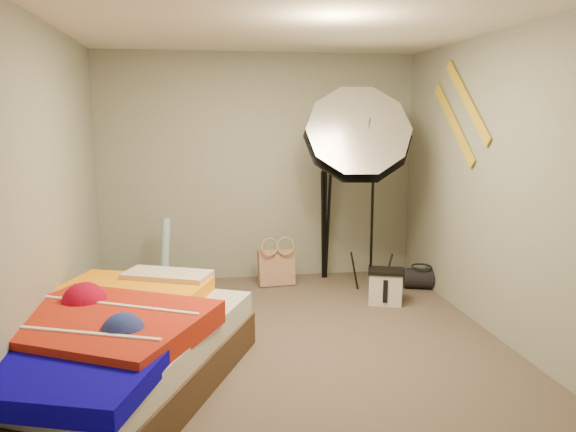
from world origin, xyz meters
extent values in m
plane|color=brown|center=(0.00, 0.00, 0.00)|extent=(4.00, 4.00, 0.00)
plane|color=silver|center=(0.00, 0.00, 2.50)|extent=(4.00, 4.00, 0.00)
plane|color=gray|center=(0.00, 2.00, 1.25)|extent=(3.50, 0.00, 3.50)
plane|color=gray|center=(0.00, -2.00, 1.25)|extent=(3.50, 0.00, 3.50)
plane|color=gray|center=(-1.75, 0.00, 1.25)|extent=(0.00, 4.00, 4.00)
plane|color=gray|center=(1.75, 0.00, 1.25)|extent=(0.00, 4.00, 4.00)
cube|color=tan|center=(0.14, 1.65, 0.20)|extent=(0.41, 0.20, 0.40)
cylinder|color=#5BA1C2|center=(-1.04, 1.60, 0.39)|extent=(0.16, 0.24, 0.78)
cube|color=silver|center=(1.11, 0.86, 0.16)|extent=(0.37, 0.31, 0.32)
cylinder|color=black|center=(1.65, 1.27, 0.11)|extent=(0.41, 0.31, 0.22)
cube|color=gold|center=(1.73, 0.60, 1.95)|extent=(0.02, 0.91, 0.78)
cube|color=gold|center=(1.73, 0.85, 1.75)|extent=(0.02, 0.91, 0.78)
cube|color=#442F1E|center=(-1.29, -0.51, 0.13)|extent=(2.08, 2.37, 0.26)
cube|color=beige|center=(-1.29, -0.51, 0.35)|extent=(2.03, 2.32, 0.18)
cube|color=orange|center=(-1.24, -0.04, 0.47)|extent=(1.35, 1.27, 0.14)
cube|color=#B52412|center=(-1.31, -0.66, 0.49)|extent=(1.59, 1.50, 0.16)
cube|color=#0700B6|center=(-1.42, -1.26, 0.46)|extent=(1.19, 1.06, 0.12)
cube|color=#DE9DB9|center=(-0.94, 0.25, 0.51)|extent=(0.76, 0.56, 0.14)
cylinder|color=black|center=(1.09, 1.28, 0.86)|extent=(0.04, 0.04, 1.71)
cube|color=black|center=(1.09, 1.28, 1.66)|extent=(0.08, 0.08, 0.11)
cone|color=white|center=(0.89, 1.18, 1.61)|extent=(1.38, 1.08, 1.26)
cylinder|color=black|center=(0.72, 1.84, 0.61)|extent=(0.05, 0.05, 1.22)
cube|color=black|center=(0.72, 1.84, 1.28)|extent=(0.09, 0.09, 0.13)
camera|label=1|loc=(-0.68, -4.20, 1.82)|focal=35.00mm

